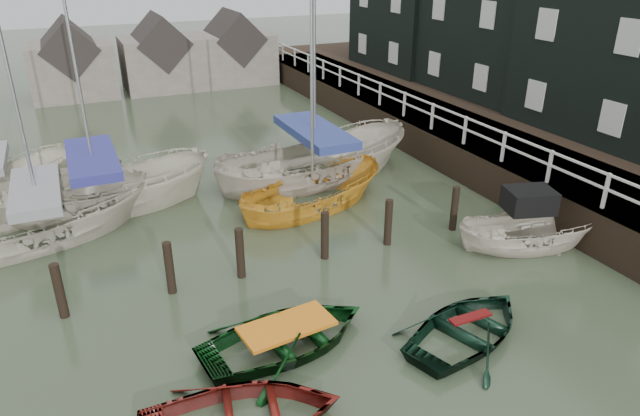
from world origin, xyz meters
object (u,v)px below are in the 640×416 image
sailboat_d (315,177)px  motorboat (527,243)px  sailboat_a (46,236)px  rowboat_green (287,347)px  rowboat_dkgreen (468,337)px  sailboat_b (100,205)px  sailboat_c (313,206)px

sailboat_d → motorboat: bearing=-161.9°
motorboat → sailboat_a: bearing=79.8°
rowboat_green → sailboat_a: 9.00m
motorboat → rowboat_dkgreen: bearing=139.3°
sailboat_b → sailboat_d: bearing=-89.4°
motorboat → sailboat_a: sailboat_a is taller
rowboat_green → sailboat_b: sailboat_b is taller
rowboat_dkgreen → sailboat_b: 12.66m
sailboat_a → sailboat_d: (9.24, 1.13, -0.00)m
rowboat_green → sailboat_a: bearing=24.9°
sailboat_a → sailboat_d: bearing=-97.8°
sailboat_a → sailboat_b: bearing=-59.9°
sailboat_c → sailboat_d: (1.10, 2.29, 0.04)m
motorboat → sailboat_a: (-12.66, 6.27, -0.04)m
rowboat_green → rowboat_dkgreen: bearing=-116.0°
motorboat → sailboat_b: 13.55m
sailboat_a → sailboat_c: size_ratio=1.04×
sailboat_c → sailboat_d: size_ratio=0.90×
sailboat_a → sailboat_b: sailboat_b is taller
rowboat_dkgreen → sailboat_b: sailboat_b is taller
rowboat_green → motorboat: motorboat is taller
sailboat_a → rowboat_dkgreen: bearing=-151.5°
sailboat_a → sailboat_c: bearing=-112.9°
rowboat_dkgreen → motorboat: size_ratio=0.78×
motorboat → sailboat_c: (-4.51, 5.11, -0.08)m
sailboat_a → sailboat_c: 8.22m
sailboat_a → motorboat: bearing=-131.2°
rowboat_dkgreen → rowboat_green: bearing=51.5°
rowboat_green → motorboat: (7.95, 1.40, 0.10)m
sailboat_b → sailboat_c: size_ratio=1.12×
motorboat → sailboat_b: size_ratio=0.37×
sailboat_b → sailboat_c: 7.06m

